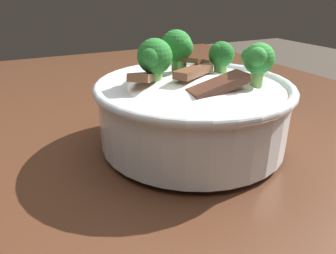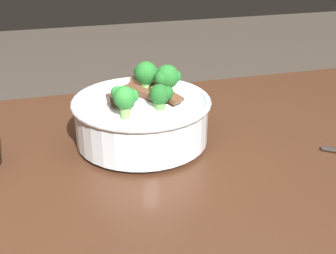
% 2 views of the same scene
% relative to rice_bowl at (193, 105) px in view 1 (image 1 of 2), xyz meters
% --- Properties ---
extents(dining_table, '(1.57, 0.78, 0.83)m').
position_rel_rice_bowl_xyz_m(dining_table, '(-0.06, -0.09, -0.18)').
color(dining_table, '#472819').
rests_on(dining_table, ground).
extents(rice_bowl, '(0.26, 0.26, 0.15)m').
position_rel_rice_bowl_xyz_m(rice_bowl, '(0.00, 0.00, 0.00)').
color(rice_bowl, silver).
rests_on(rice_bowl, dining_table).
extents(chopsticks_pair, '(0.18, 0.14, 0.01)m').
position_rel_rice_bowl_xyz_m(chopsticks_pair, '(0.40, -0.19, -0.06)').
color(chopsticks_pair, '#28231E').
rests_on(chopsticks_pair, dining_table).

